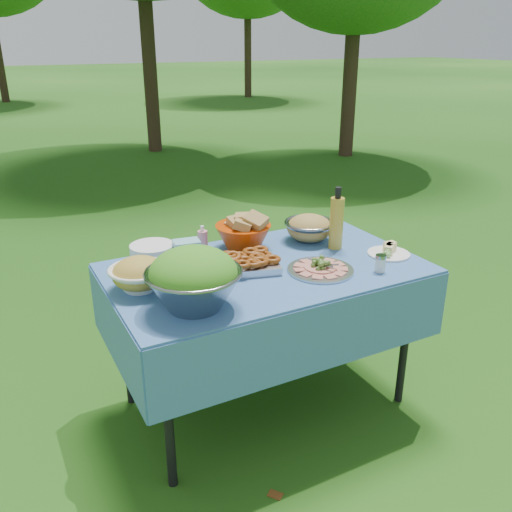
% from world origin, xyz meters
% --- Properties ---
extents(ground, '(80.00, 80.00, 0.00)m').
position_xyz_m(ground, '(0.00, 0.00, 0.00)').
color(ground, '#0D390A').
rests_on(ground, ground).
extents(picnic_table, '(1.46, 0.86, 0.76)m').
position_xyz_m(picnic_table, '(0.00, 0.00, 0.38)').
color(picnic_table, '#7AC3EA').
rests_on(picnic_table, ground).
extents(salad_bowl, '(0.47, 0.47, 0.25)m').
position_xyz_m(salad_bowl, '(-0.45, -0.23, 0.89)').
color(salad_bowl, gray).
rests_on(salad_bowl, picnic_table).
extents(pasta_bowl_white, '(0.31, 0.31, 0.14)m').
position_xyz_m(pasta_bowl_white, '(-0.59, 0.04, 0.83)').
color(pasta_bowl_white, white).
rests_on(pasta_bowl_white, picnic_table).
extents(plate_stack, '(0.23, 0.23, 0.09)m').
position_xyz_m(plate_stack, '(-0.45, 0.31, 0.80)').
color(plate_stack, white).
rests_on(plate_stack, picnic_table).
extents(wipes_box, '(0.13, 0.10, 0.11)m').
position_xyz_m(wipes_box, '(-0.31, 0.22, 0.82)').
color(wipes_box, '#84CADA').
rests_on(wipes_box, picnic_table).
extents(sanitizer_bottle, '(0.06, 0.06, 0.14)m').
position_xyz_m(sanitizer_bottle, '(-0.19, 0.30, 0.83)').
color(sanitizer_bottle, pink).
rests_on(sanitizer_bottle, picnic_table).
extents(bread_bowl, '(0.37, 0.37, 0.19)m').
position_xyz_m(bread_bowl, '(0.02, 0.28, 0.86)').
color(bread_bowl, '#CC3A05').
rests_on(bread_bowl, picnic_table).
extents(pasta_bowl_steel, '(0.34, 0.34, 0.14)m').
position_xyz_m(pasta_bowl_steel, '(0.38, 0.22, 0.83)').
color(pasta_bowl_steel, gray).
rests_on(pasta_bowl_steel, picnic_table).
extents(fried_tray, '(0.35, 0.29, 0.07)m').
position_xyz_m(fried_tray, '(-0.10, 0.02, 0.80)').
color(fried_tray, silver).
rests_on(fried_tray, picnic_table).
extents(charcuterie_platter, '(0.39, 0.39, 0.07)m').
position_xyz_m(charcuterie_platter, '(0.20, -0.16, 0.80)').
color(charcuterie_platter, '#B9BBC1').
rests_on(charcuterie_platter, picnic_table).
extents(oil_bottle, '(0.08, 0.08, 0.32)m').
position_xyz_m(oil_bottle, '(0.44, 0.06, 0.92)').
color(oil_bottle, gold).
rests_on(oil_bottle, picnic_table).
extents(cheese_plate, '(0.24, 0.24, 0.06)m').
position_xyz_m(cheese_plate, '(0.62, -0.15, 0.79)').
color(cheese_plate, white).
rests_on(cheese_plate, picnic_table).
extents(shaker, '(0.06, 0.06, 0.08)m').
position_xyz_m(shaker, '(0.44, -0.29, 0.80)').
color(shaker, white).
rests_on(shaker, picnic_table).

